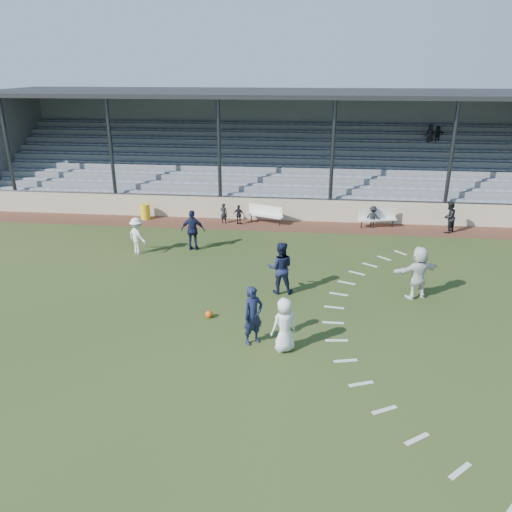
{
  "coord_description": "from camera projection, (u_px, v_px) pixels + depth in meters",
  "views": [
    {
      "loc": [
        1.93,
        -14.81,
        7.96
      ],
      "look_at": [
        0.0,
        2.5,
        1.3
      ],
      "focal_mm": 35.0,
      "sensor_mm": 36.0,
      "label": 1
    }
  ],
  "objects": [
    {
      "name": "ground",
      "position": [
        248.0,
        318.0,
        16.79
      ],
      "size": [
        90.0,
        90.0,
        0.0
      ],
      "primitive_type": "plane",
      "color": "#2C3C18",
      "rests_on": "ground"
    },
    {
      "name": "cinder_track",
      "position": [
        273.0,
        225.0,
        26.54
      ],
      "size": [
        34.0,
        2.0,
        0.02
      ],
      "primitive_type": "cube",
      "color": "#4F2B1F",
      "rests_on": "ground"
    },
    {
      "name": "retaining_wall",
      "position": [
        274.0,
        209.0,
        27.3
      ],
      "size": [
        34.0,
        0.18,
        1.2
      ],
      "primitive_type": "cube",
      "color": "#C0B094",
      "rests_on": "ground"
    },
    {
      "name": "bench_left",
      "position": [
        265.0,
        213.0,
        26.75
      ],
      "size": [
        2.01,
        1.16,
        0.95
      ],
      "rotation": [
        0.0,
        0.0,
        -0.37
      ],
      "color": "silver",
      "rests_on": "cinder_track"
    },
    {
      "name": "bench_right",
      "position": [
        377.0,
        217.0,
        26.05
      ],
      "size": [
        2.04,
        0.92,
        0.95
      ],
      "rotation": [
        0.0,
        0.0,
        0.24
      ],
      "color": "silver",
      "rests_on": "cinder_track"
    },
    {
      "name": "trash_bin",
      "position": [
        145.0,
        212.0,
        27.46
      ],
      "size": [
        0.52,
        0.52,
        0.84
      ],
      "primitive_type": "cylinder",
      "color": "yellow",
      "rests_on": "cinder_track"
    },
    {
      "name": "football",
      "position": [
        209.0,
        314.0,
        16.8
      ],
      "size": [
        0.25,
        0.25,
        0.25
      ],
      "primitive_type": "sphere",
      "color": "#E6550D",
      "rests_on": "ground"
    },
    {
      "name": "player_white_lead",
      "position": [
        284.0,
        325.0,
        14.64
      ],
      "size": [
        0.98,
        0.91,
        1.69
      ],
      "primitive_type": "imported",
      "rotation": [
        0.0,
        0.0,
        3.74
      ],
      "color": "silver",
      "rests_on": "ground"
    },
    {
      "name": "player_navy_lead",
      "position": [
        253.0,
        315.0,
        15.0
      ],
      "size": [
        0.8,
        0.78,
        1.86
      ],
      "primitive_type": "imported",
      "rotation": [
        0.0,
        0.0,
        0.72
      ],
      "color": "#131A36",
      "rests_on": "ground"
    },
    {
      "name": "player_navy_mid",
      "position": [
        280.0,
        268.0,
        18.37
      ],
      "size": [
        1.01,
        0.82,
        1.98
      ],
      "primitive_type": "imported",
      "rotation": [
        0.0,
        0.0,
        3.21
      ],
      "color": "#131A36",
      "rests_on": "ground"
    },
    {
      "name": "player_white_wing",
      "position": [
        137.0,
        236.0,
        22.33
      ],
      "size": [
        1.24,
        1.13,
        1.66
      ],
      "primitive_type": "imported",
      "rotation": [
        0.0,
        0.0,
        2.53
      ],
      "color": "silver",
      "rests_on": "ground"
    },
    {
      "name": "player_navy_wing",
      "position": [
        193.0,
        230.0,
        22.74
      ],
      "size": [
        1.11,
        0.49,
        1.87
      ],
      "primitive_type": "imported",
      "rotation": [
        0.0,
        0.0,
        3.17
      ],
      "color": "#131A36",
      "rests_on": "ground"
    },
    {
      "name": "player_white_back",
      "position": [
        418.0,
        272.0,
        17.97
      ],
      "size": [
        1.9,
        1.3,
        1.97
      ],
      "primitive_type": "imported",
      "rotation": [
        0.0,
        0.0,
        3.58
      ],
      "color": "silver",
      "rests_on": "ground"
    },
    {
      "name": "official",
      "position": [
        449.0,
        217.0,
        25.1
      ],
      "size": [
        0.97,
        0.99,
        1.61
      ],
      "primitive_type": "imported",
      "rotation": [
        0.0,
        0.0,
        3.98
      ],
      "color": "black",
      "rests_on": "cinder_track"
    },
    {
      "name": "sub_left_near",
      "position": [
        224.0,
        213.0,
        26.72
      ],
      "size": [
        0.45,
        0.36,
        1.09
      ],
      "primitive_type": "imported",
      "rotation": [
        0.0,
        0.0,
        2.87
      ],
      "color": "black",
      "rests_on": "cinder_track"
    },
    {
      "name": "sub_left_far",
      "position": [
        239.0,
        215.0,
        26.51
      ],
      "size": [
        0.66,
        0.4,
        1.05
      ],
      "primitive_type": "imported",
      "rotation": [
        0.0,
        0.0,
        2.89
      ],
      "color": "black",
      "rests_on": "cinder_track"
    },
    {
      "name": "sub_right",
      "position": [
        373.0,
        217.0,
        25.95
      ],
      "size": [
        0.83,
        0.61,
        1.15
      ],
      "primitive_type": "imported",
      "rotation": [
        0.0,
        0.0,
        2.88
      ],
      "color": "black",
      "rests_on": "cinder_track"
    },
    {
      "name": "grandstand",
      "position": [
        280.0,
        164.0,
        31.1
      ],
      "size": [
        34.6,
        9.0,
        6.61
      ],
      "color": "gray",
      "rests_on": "ground"
    },
    {
      "name": "penalty_arc",
      "position": [
        372.0,
        325.0,
        16.36
      ],
      "size": [
        3.89,
        14.63,
        0.01
      ],
      "color": "silver",
      "rests_on": "ground"
    }
  ]
}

